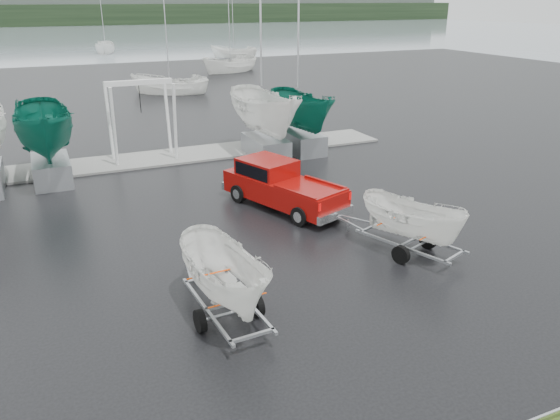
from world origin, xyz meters
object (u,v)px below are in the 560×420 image
(boat_hoist, at_px, (141,109))
(trailer_parked, at_px, (223,230))
(trailer_hitched, at_px, (415,186))
(pickup_truck, at_px, (279,184))

(boat_hoist, bearing_deg, trailer_parked, -93.62)
(trailer_hitched, bearing_deg, pickup_truck, 90.00)
(boat_hoist, bearing_deg, trailer_hitched, -68.54)
(pickup_truck, distance_m, boat_hoist, 9.73)
(trailer_hitched, height_order, boat_hoist, trailer_hitched)
(trailer_parked, xyz_separation_m, boat_hoist, (1.01, 16.00, 0.09))
(pickup_truck, xyz_separation_m, trailer_parked, (-4.66, -7.14, 1.63))
(pickup_truck, relative_size, boat_hoist, 1.40)
(trailer_hitched, xyz_separation_m, trailer_parked, (-6.79, -1.30, 0.23))
(trailer_hitched, distance_m, boat_hoist, 15.80)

